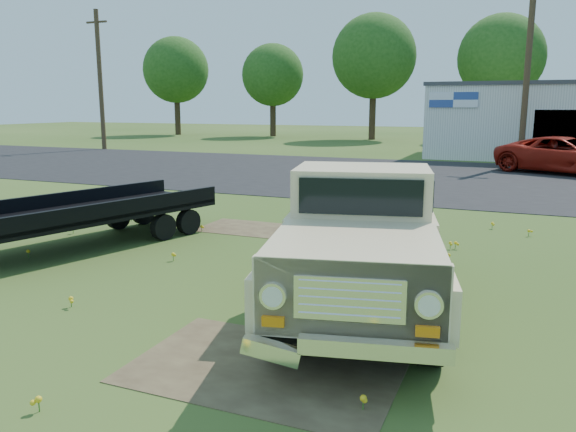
# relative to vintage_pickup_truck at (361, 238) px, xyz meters

# --- Properties ---
(ground) EXTENTS (140.00, 140.00, 0.00)m
(ground) POSITION_rel_vintage_pickup_truck_xyz_m (-1.95, 0.65, -1.04)
(ground) COLOR #2E4917
(ground) RESTS_ON ground
(asphalt_lot) EXTENTS (90.00, 14.00, 0.02)m
(asphalt_lot) POSITION_rel_vintage_pickup_truck_xyz_m (-1.95, 15.65, -1.04)
(asphalt_lot) COLOR black
(asphalt_lot) RESTS_ON ground
(dirt_patch_a) EXTENTS (3.00, 2.00, 0.01)m
(dirt_patch_a) POSITION_rel_vintage_pickup_truck_xyz_m (-0.45, -2.35, -1.04)
(dirt_patch_a) COLOR #4A3B27
(dirt_patch_a) RESTS_ON ground
(dirt_patch_b) EXTENTS (2.20, 1.60, 0.01)m
(dirt_patch_b) POSITION_rel_vintage_pickup_truck_xyz_m (-3.95, 4.15, -1.04)
(dirt_patch_b) COLOR #4A3B27
(dirt_patch_b) RESTS_ON ground
(commercial_building) EXTENTS (14.20, 8.20, 4.15)m
(commercial_building) POSITION_rel_vintage_pickup_truck_xyz_m (4.05, 27.64, 1.06)
(commercial_building) COLOR silver
(commercial_building) RESTS_ON ground
(utility_pole_west) EXTENTS (1.60, 0.30, 9.00)m
(utility_pole_west) POSITION_rel_vintage_pickup_truck_xyz_m (-23.95, 22.65, 3.56)
(utility_pole_west) COLOR #43341F
(utility_pole_west) RESTS_ON ground
(utility_pole_mid) EXTENTS (1.60, 0.30, 9.00)m
(utility_pole_mid) POSITION_rel_vintage_pickup_truck_xyz_m (2.05, 22.65, 3.56)
(utility_pole_mid) COLOR #43341F
(utility_pole_mid) RESTS_ON ground
(treeline_a) EXTENTS (6.40, 6.40, 9.52)m
(treeline_a) POSITION_rel_vintage_pickup_truck_xyz_m (-29.95, 40.65, 5.26)
(treeline_a) COLOR #39281A
(treeline_a) RESTS_ON ground
(treeline_b) EXTENTS (5.76, 5.76, 8.57)m
(treeline_b) POSITION_rel_vintage_pickup_truck_xyz_m (-19.95, 41.65, 4.63)
(treeline_b) COLOR #39281A
(treeline_b) RESTS_ON ground
(treeline_c) EXTENTS (7.04, 7.04, 10.47)m
(treeline_c) POSITION_rel_vintage_pickup_truck_xyz_m (-9.95, 40.15, 5.89)
(treeline_c) COLOR #39281A
(treeline_c) RESTS_ON ground
(treeline_d) EXTENTS (6.72, 6.72, 10.00)m
(treeline_d) POSITION_rel_vintage_pickup_truck_xyz_m (0.05, 41.15, 5.58)
(treeline_d) COLOR #39281A
(treeline_d) RESTS_ON ground
(vintage_pickup_truck) EXTENTS (3.44, 6.08, 2.08)m
(vintage_pickup_truck) POSITION_rel_vintage_pickup_truck_xyz_m (0.00, 0.00, 0.00)
(vintage_pickup_truck) COLOR beige
(vintage_pickup_truck) RESTS_ON ground
(flatbed_trailer) EXTENTS (3.65, 6.28, 1.63)m
(flatbed_trailer) POSITION_rel_vintage_pickup_truck_xyz_m (-6.32, 1.44, -0.23)
(flatbed_trailer) COLOR black
(flatbed_trailer) RESTS_ON ground
(red_pickup) EXTENTS (6.23, 4.67, 1.57)m
(red_pickup) POSITION_rel_vintage_pickup_truck_xyz_m (3.85, 19.22, -0.25)
(red_pickup) COLOR maroon
(red_pickup) RESTS_ON ground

